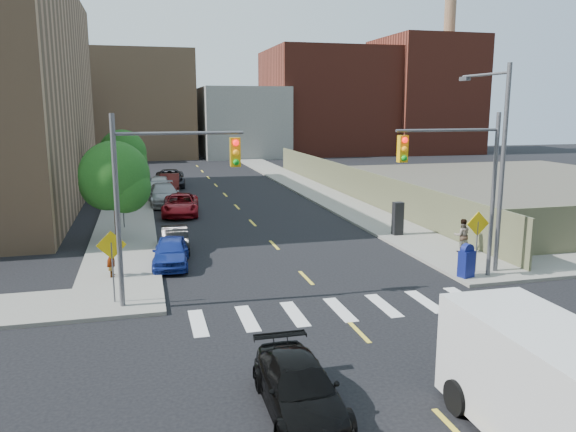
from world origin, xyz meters
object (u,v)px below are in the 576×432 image
payphone (398,218)px  pedestrian_west (111,258)px  cargo_van (550,388)px  mailbox (467,261)px  parked_car_blue (171,252)px  parked_car_maroon (170,183)px  parked_car_black (175,239)px  parked_car_red (181,205)px  pedestrian_east (462,236)px  parked_car_white (159,185)px  black_sedan (299,388)px  parked_car_silver (164,195)px  parked_car_grey (170,178)px

payphone → pedestrian_west: payphone is taller
cargo_van → pedestrian_west: size_ratio=3.61×
mailbox → pedestrian_west: (-14.47, 3.86, 0.12)m
parked_car_blue → parked_car_maroon: (1.12, 23.38, 0.11)m
cargo_van → pedestrian_west: 17.68m
parked_car_black → payphone: (12.28, 0.06, 0.46)m
parked_car_red → pedestrian_east: 19.04m
parked_car_white → cargo_van: bearing=-75.3°
parked_car_black → pedestrian_east: pedestrian_east is taller
parked_car_black → black_sedan: (1.95, -16.29, -0.00)m
parked_car_silver → pedestrian_west: pedestrian_west is taller
parked_car_maroon → pedestrian_west: pedestrian_west is taller
parked_car_blue → parked_car_maroon: parked_car_maroon is taller
parked_car_red → mailbox: bearing=-53.5°
black_sedan → mailbox: mailbox is taller
parked_car_red → parked_car_silver: 4.45m
parked_car_grey → payphone: size_ratio=3.04×
parked_car_red → parked_car_grey: 14.08m
parked_car_black → mailbox: 14.10m
parked_car_blue → parked_car_grey: 26.68m
cargo_van → payphone: cargo_van is taller
parked_car_white → parked_car_maroon: size_ratio=0.98×
parked_car_black → pedestrian_east: size_ratio=2.26×
parked_car_white → pedestrian_west: bearing=-91.8°
parked_car_silver → pedestrian_east: bearing=-56.4°
parked_car_black → cargo_van: size_ratio=0.64×
black_sedan → parked_car_white: bearing=93.6°
parked_car_maroon → payphone: size_ratio=2.56×
parked_car_white → payphone: payphone is taller
payphone → pedestrian_west: 15.74m
pedestrian_west → pedestrian_east: size_ratio=0.98×
payphone → pedestrian_west: bearing=-163.2°
parked_car_white → mailbox: 29.98m
parked_car_red → black_sedan: (1.00, -26.18, -0.09)m
parked_car_white → parked_car_maroon: 1.46m
parked_car_white → parked_car_maroon: (0.91, 1.14, -0.01)m
parked_car_black → black_sedan: bearing=-81.5°
parked_car_blue → pedestrian_east: bearing=-1.3°
parked_car_blue → parked_car_silver: 16.92m
parked_car_red → parked_car_white: (-1.09, 9.68, 0.08)m
mailbox → parked_car_grey: bearing=91.7°
parked_car_red → pedestrian_east: bearing=-42.3°
parked_car_red → payphone: bearing=-35.1°
parked_car_blue → parked_car_silver: size_ratio=0.73×
parked_car_maroon → payphone: payphone is taller
parked_car_silver → parked_car_maroon: (0.75, 6.47, -0.00)m
parked_car_black → parked_car_maroon: parked_car_maroon is taller
parked_car_blue → parked_car_maroon: size_ratio=0.83×
black_sedan → cargo_van: bearing=-30.2°
parked_car_white → parked_car_silver: bearing=-83.6°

